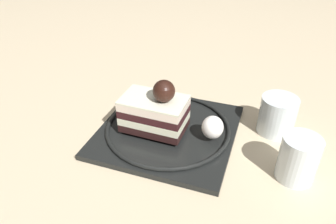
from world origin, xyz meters
The scene contains 7 objects.
ground_plane centered at (0.00, 0.00, 0.00)m, with size 2.40×2.40×0.00m, color beige.
dessert_plate centered at (-0.02, 0.00, 0.01)m, with size 0.28×0.28×0.02m.
cake_slice centered at (-0.04, -0.01, 0.05)m, with size 0.13×0.09×0.10m.
whipped_cream_dollop centered at (0.06, -0.02, 0.04)m, with size 0.04×0.04×0.04m, color white.
fork centered at (-0.04, 0.08, 0.02)m, with size 0.06×0.11×0.00m.
drink_glass_near centered at (0.18, 0.04, 0.03)m, with size 0.07×0.07×0.07m.
drink_glass_far centered at (0.19, -0.08, 0.03)m, with size 0.06×0.06×0.07m.
Camera 1 is at (0.06, -0.47, 0.37)m, focal length 34.33 mm.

